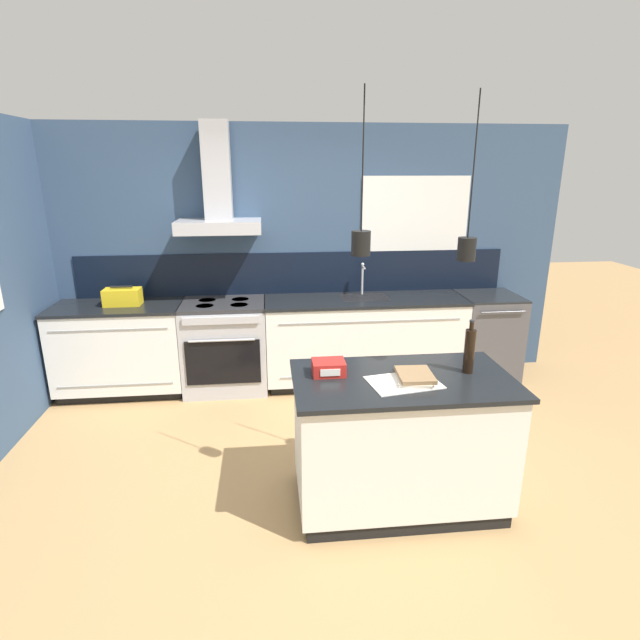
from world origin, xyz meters
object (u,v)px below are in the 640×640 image
at_px(dishwasher, 485,336).
at_px(book_stack, 414,376).
at_px(yellow_toolbox, 123,297).
at_px(red_supply_box, 329,367).
at_px(bottle_on_island, 469,350).
at_px(oven_range, 225,346).

height_order(dishwasher, book_stack, book_stack).
bearing_deg(yellow_toolbox, red_supply_box, -46.76).
xyz_separation_m(red_supply_box, yellow_toolbox, (-1.76, 1.88, 0.04)).
bearing_deg(red_supply_box, dishwasher, 44.28).
distance_m(dishwasher, red_supply_box, 2.73).
xyz_separation_m(book_stack, yellow_toolbox, (-2.28, 2.03, 0.06)).
bearing_deg(dishwasher, yellow_toolbox, 180.00).
distance_m(bottle_on_island, red_supply_box, 0.91).
distance_m(oven_range, bottle_on_island, 2.66).
xyz_separation_m(dishwasher, bottle_on_island, (-1.02, -1.94, 0.61)).
bearing_deg(oven_range, dishwasher, 0.09).
height_order(oven_range, bottle_on_island, bottle_on_island).
bearing_deg(book_stack, oven_range, 123.40).
relative_size(dishwasher, yellow_toolbox, 2.68).
height_order(book_stack, yellow_toolbox, yellow_toolbox).
bearing_deg(red_supply_box, bottle_on_island, -4.14).
height_order(oven_range, yellow_toolbox, yellow_toolbox).
xyz_separation_m(oven_range, red_supply_box, (0.82, -1.87, 0.50)).
relative_size(oven_range, red_supply_box, 4.36).
xyz_separation_m(bottle_on_island, book_stack, (-0.38, -0.09, -0.13)).
bearing_deg(bottle_on_island, oven_range, 131.58).
relative_size(bottle_on_island, yellow_toolbox, 1.04).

